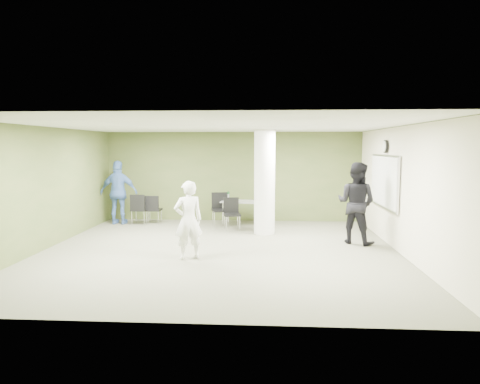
# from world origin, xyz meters

# --- Properties ---
(floor) EXTENTS (8.00, 8.00, 0.00)m
(floor) POSITION_xyz_m (0.00, 0.00, 0.00)
(floor) COLOR #5C5B48
(floor) RESTS_ON ground
(ceiling) EXTENTS (8.00, 8.00, 0.00)m
(ceiling) POSITION_xyz_m (0.00, 0.00, 2.80)
(ceiling) COLOR white
(ceiling) RESTS_ON wall_back
(wall_back) EXTENTS (8.00, 2.80, 0.02)m
(wall_back) POSITION_xyz_m (0.00, 4.00, 1.40)
(wall_back) COLOR #445628
(wall_back) RESTS_ON floor
(wall_left) EXTENTS (0.02, 8.00, 2.80)m
(wall_left) POSITION_xyz_m (-4.00, 0.00, 1.40)
(wall_left) COLOR #445628
(wall_left) RESTS_ON floor
(wall_right_cream) EXTENTS (0.02, 8.00, 2.80)m
(wall_right_cream) POSITION_xyz_m (4.00, 0.00, 1.40)
(wall_right_cream) COLOR beige
(wall_right_cream) RESTS_ON floor
(column) EXTENTS (0.56, 0.56, 2.80)m
(column) POSITION_xyz_m (1.00, 2.00, 1.40)
(column) COLOR silver
(column) RESTS_ON floor
(whiteboard) EXTENTS (0.05, 2.30, 1.30)m
(whiteboard) POSITION_xyz_m (3.92, 1.20, 1.50)
(whiteboard) COLOR silver
(whiteboard) RESTS_ON wall_right_cream
(wall_clock) EXTENTS (0.06, 0.32, 0.32)m
(wall_clock) POSITION_xyz_m (3.92, 1.20, 2.35)
(wall_clock) COLOR black
(wall_clock) RESTS_ON wall_right_cream
(folding_table) EXTENTS (1.64, 0.93, 0.98)m
(folding_table) POSITION_xyz_m (0.48, 3.17, 0.69)
(folding_table) COLOR gray
(folding_table) RESTS_ON floor
(wastebasket) EXTENTS (0.27, 0.27, 0.31)m
(wastebasket) POSITION_xyz_m (-1.28, 3.18, 0.15)
(wastebasket) COLOR #4C4C4C
(wastebasket) RESTS_ON floor
(chair_back_left) EXTENTS (0.48, 0.48, 0.93)m
(chair_back_left) POSITION_xyz_m (-2.76, 3.02, 0.54)
(chair_back_left) COLOR black
(chair_back_left) RESTS_ON floor
(chair_back_right) EXTENTS (0.44, 0.44, 0.88)m
(chair_back_right) POSITION_xyz_m (-2.37, 3.20, 0.51)
(chair_back_right) COLOR black
(chair_back_right) RESTS_ON floor
(chair_table_left) EXTENTS (0.59, 0.59, 0.99)m
(chair_table_left) POSITION_xyz_m (-0.32, 3.05, 0.58)
(chair_table_left) COLOR black
(chair_table_left) RESTS_ON floor
(chair_table_right) EXTENTS (0.54, 0.54, 0.90)m
(chair_table_right) POSITION_xyz_m (0.08, 2.50, 0.53)
(chair_table_right) COLOR black
(chair_table_right) RESTS_ON floor
(woman_white) EXTENTS (0.71, 0.61, 1.65)m
(woman_white) POSITION_xyz_m (-0.57, -0.74, 0.82)
(woman_white) COLOR white
(woman_white) RESTS_ON floor
(man_black) EXTENTS (1.21, 1.15, 1.97)m
(man_black) POSITION_xyz_m (3.22, 0.97, 0.99)
(man_black) COLOR black
(man_black) RESTS_ON floor
(man_blue) EXTENTS (1.13, 0.48, 1.93)m
(man_blue) POSITION_xyz_m (-3.40, 3.15, 0.96)
(man_blue) COLOR #4469AA
(man_blue) RESTS_ON floor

